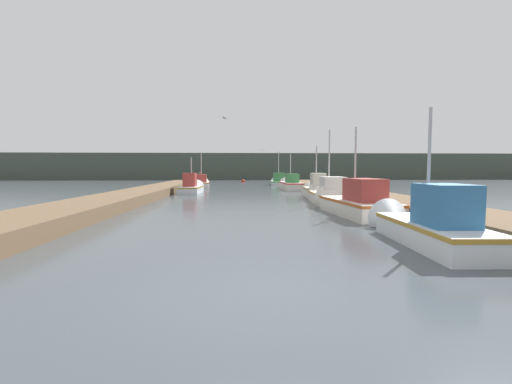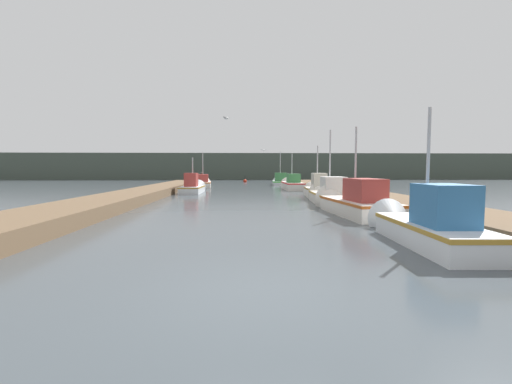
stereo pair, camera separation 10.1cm
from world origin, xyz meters
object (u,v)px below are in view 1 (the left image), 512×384
at_px(fishing_boat_2, 328,195).
at_px(fishing_boat_3, 316,190).
at_px(fishing_boat_0, 424,224).
at_px(channel_buoy, 243,181).
at_px(seagull_1, 262,150).
at_px(mooring_piling_1, 200,178).
at_px(fishing_boat_6, 201,183).
at_px(fishing_boat_7, 278,181).
at_px(seagull_lead, 225,118).
at_px(fishing_boat_5, 290,184).
at_px(fishing_boat_4, 192,187).
at_px(fishing_boat_1, 351,202).

distance_m(fishing_boat_2, fishing_boat_3, 3.99).
relative_size(fishing_boat_0, channel_buoy, 4.79).
height_order(fishing_boat_3, seagull_1, seagull_1).
relative_size(mooring_piling_1, seagull_1, 2.54).
bearing_deg(mooring_piling_1, seagull_1, -59.10).
bearing_deg(fishing_boat_2, seagull_1, 104.82).
height_order(fishing_boat_2, channel_buoy, fishing_boat_2).
bearing_deg(channel_buoy, fishing_boat_6, -109.31).
relative_size(fishing_boat_2, fishing_boat_7, 1.17).
xyz_separation_m(mooring_piling_1, seagull_lead, (4.11, -23.03, 4.10)).
bearing_deg(mooring_piling_1, fishing_boat_0, -74.53).
relative_size(fishing_boat_5, fishing_boat_6, 1.03).
distance_m(fishing_boat_3, fishing_boat_4, 9.95).
bearing_deg(fishing_boat_0, channel_buoy, 98.22).
relative_size(fishing_boat_0, mooring_piling_1, 3.42).
relative_size(fishing_boat_3, fishing_boat_4, 1.03).
height_order(fishing_boat_4, fishing_boat_6, fishing_boat_6).
bearing_deg(fishing_boat_3, mooring_piling_1, 120.36).
height_order(fishing_boat_3, fishing_boat_5, fishing_boat_3).
xyz_separation_m(fishing_boat_5, fishing_boat_6, (-8.54, 4.34, -0.04)).
bearing_deg(fishing_boat_7, channel_buoy, 118.50).
height_order(fishing_boat_6, mooring_piling_1, fishing_boat_6).
bearing_deg(fishing_boat_0, fishing_boat_7, 92.51).
height_order(mooring_piling_1, channel_buoy, mooring_piling_1).
bearing_deg(fishing_boat_6, mooring_piling_1, 92.70).
xyz_separation_m(fishing_boat_3, fishing_boat_5, (-0.42, 8.64, -0.01)).
relative_size(fishing_boat_6, fishing_boat_7, 1.18).
bearing_deg(seagull_lead, seagull_1, 15.76).
bearing_deg(fishing_boat_2, channel_buoy, 101.27).
distance_m(fishing_boat_4, seagull_1, 7.94).
distance_m(fishing_boat_5, seagull_1, 4.04).
height_order(fishing_boat_2, seagull_lead, seagull_lead).
distance_m(fishing_boat_2, mooring_piling_1, 26.61).
bearing_deg(fishing_boat_7, mooring_piling_1, 162.15).
distance_m(fishing_boat_3, fishing_boat_6, 15.77).
bearing_deg(mooring_piling_1, fishing_boat_5, -51.83).
xyz_separation_m(fishing_boat_1, fishing_boat_7, (-0.17, 25.34, -0.06)).
distance_m(fishing_boat_1, fishing_boat_6, 22.87).
relative_size(fishing_boat_1, fishing_boat_6, 1.03).
bearing_deg(fishing_boat_7, seagull_lead, -102.12).
distance_m(fishing_boat_0, seagull_lead, 13.64).
bearing_deg(fishing_boat_2, fishing_boat_4, 137.56).
bearing_deg(fishing_boat_1, fishing_boat_4, 118.51).
bearing_deg(fishing_boat_2, fishing_boat_3, 89.78).
distance_m(fishing_boat_2, fishing_boat_5, 12.63).
xyz_separation_m(mooring_piling_1, channel_buoy, (5.44, 4.85, -0.56)).
bearing_deg(fishing_boat_2, mooring_piling_1, 114.47).
bearing_deg(fishing_boat_5, channel_buoy, 103.72).
height_order(fishing_boat_7, channel_buoy, fishing_boat_7).
height_order(fishing_boat_7, mooring_piling_1, fishing_boat_7).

